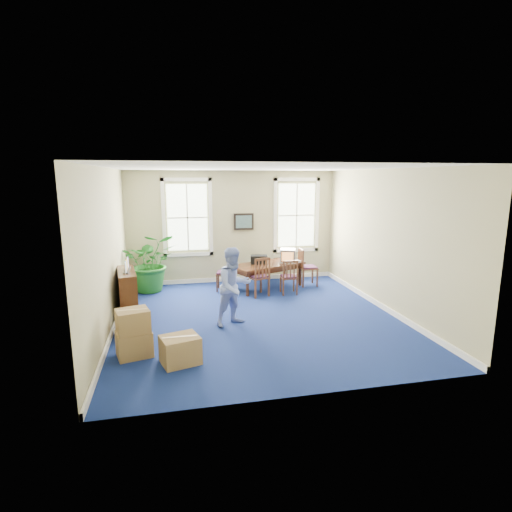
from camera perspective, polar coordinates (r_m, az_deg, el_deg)
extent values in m
plane|color=navy|center=(8.83, 0.19, -8.76)|extent=(6.50, 6.50, 0.00)
plane|color=white|center=(8.30, 0.21, 12.49)|extent=(6.50, 6.50, 0.00)
plane|color=tan|center=(11.58, -3.27, 4.18)|extent=(6.50, 0.00, 6.50)
plane|color=tan|center=(5.36, 7.71, -4.20)|extent=(6.50, 0.00, 6.50)
plane|color=tan|center=(8.31, -20.43, 0.70)|extent=(0.00, 6.50, 6.50)
plane|color=tan|center=(9.52, 18.14, 2.10)|extent=(0.00, 6.50, 6.50)
cube|color=white|center=(11.84, -3.17, -3.26)|extent=(6.00, 0.04, 0.12)
cube|color=white|center=(8.71, -19.54, -9.31)|extent=(0.04, 6.50, 0.12)
cube|color=white|center=(9.85, 17.44, -6.78)|extent=(0.04, 6.50, 0.12)
cube|color=white|center=(11.19, 5.94, -0.76)|extent=(0.17, 0.20, 0.05)
cube|color=black|center=(10.93, 0.42, -0.50)|extent=(0.50, 0.38, 0.23)
imported|color=#8296DD|center=(8.21, -3.15, -4.38)|extent=(0.98, 0.90, 1.63)
cube|color=#3C1F10|center=(9.16, -17.85, -5.37)|extent=(0.53, 1.28, 0.98)
imported|color=#195C1B|center=(10.99, -14.80, -0.89)|extent=(1.49, 1.32, 1.56)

